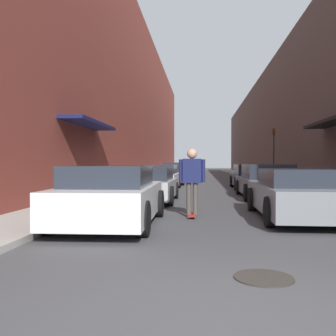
# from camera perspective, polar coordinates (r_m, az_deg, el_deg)

# --- Properties ---
(ground) EXTENTS (140.44, 140.44, 0.00)m
(ground) POSITION_cam_1_polar(r_m,az_deg,el_deg) (28.78, 5.61, -1.93)
(ground) COLOR #424244
(curb_strip_left) EXTENTS (1.80, 63.84, 0.12)m
(curb_strip_left) POSITION_cam_1_polar(r_m,az_deg,el_deg) (35.37, -1.25, -1.32)
(curb_strip_left) COLOR #A3A099
(curb_strip_left) RESTS_ON ground
(curb_strip_right) EXTENTS (1.80, 63.84, 0.12)m
(curb_strip_right) POSITION_cam_1_polar(r_m,az_deg,el_deg) (35.43, 12.25, -1.33)
(curb_strip_right) COLOR #A3A099
(curb_strip_right) RESTS_ON ground
(building_row_left) EXTENTS (4.90, 63.84, 13.50)m
(building_row_left) POSITION_cam_1_polar(r_m,az_deg,el_deg) (36.17, -5.89, 9.35)
(building_row_left) COLOR brown
(building_row_left) RESTS_ON ground
(building_row_right) EXTENTS (4.90, 63.84, 9.23)m
(building_row_right) POSITION_cam_1_polar(r_m,az_deg,el_deg) (36.03, 16.87, 5.94)
(building_row_right) COLOR #564C47
(building_row_right) RESTS_ON ground
(parked_car_left_0) EXTENTS (2.01, 4.17, 1.31)m
(parked_car_left_0) POSITION_cam_1_polar(r_m,az_deg,el_deg) (8.31, -8.64, -4.24)
(parked_car_left_0) COLOR silver
(parked_car_left_0) RESTS_ON ground
(parked_car_left_1) EXTENTS (1.93, 3.95, 1.20)m
(parked_car_left_1) POSITION_cam_1_polar(r_m,az_deg,el_deg) (13.14, -3.00, -2.62)
(parked_car_left_1) COLOR #B7B7BC
(parked_car_left_1) RESTS_ON ground
(parked_car_left_2) EXTENTS (1.87, 4.69, 1.26)m
(parked_car_left_2) POSITION_cam_1_polar(r_m,az_deg,el_deg) (18.84, -1.15, -1.51)
(parked_car_left_2) COLOR silver
(parked_car_left_2) RESTS_ON ground
(parked_car_left_3) EXTENTS (2.01, 4.10, 1.22)m
(parked_car_left_3) POSITION_cam_1_polar(r_m,az_deg,el_deg) (23.96, 0.24, -1.04)
(parked_car_left_3) COLOR maroon
(parked_car_left_3) RESTS_ON ground
(parked_car_left_4) EXTENTS (2.06, 3.91, 1.39)m
(parked_car_left_4) POSITION_cam_1_polar(r_m,az_deg,el_deg) (28.68, 1.16, -0.61)
(parked_car_left_4) COLOR #B7B7BC
(parked_car_left_4) RESTS_ON ground
(parked_car_left_5) EXTENTS (1.92, 3.98, 1.35)m
(parked_car_left_5) POSITION_cam_1_polar(r_m,az_deg,el_deg) (33.47, 1.80, -0.42)
(parked_car_left_5) COLOR #232326
(parked_car_left_5) RESTS_ON ground
(parked_car_right_0) EXTENTS (2.06, 4.46, 1.22)m
(parked_car_right_0) POSITION_cam_1_polar(r_m,az_deg,el_deg) (9.70, 19.33, -3.76)
(parked_car_right_0) COLOR gray
(parked_car_right_0) RESTS_ON ground
(parked_car_right_1) EXTENTS (2.02, 4.71, 1.31)m
(parked_car_right_1) POSITION_cam_1_polar(r_m,az_deg,el_deg) (15.07, 14.74, -2.05)
(parked_car_right_1) COLOR #515459
(parked_car_right_1) RESTS_ON ground
(parked_car_right_2) EXTENTS (1.85, 4.59, 1.29)m
(parked_car_right_2) POSITION_cam_1_polar(r_m,az_deg,el_deg) (20.28, 12.37, -1.34)
(parked_car_right_2) COLOR navy
(parked_car_right_2) RESTS_ON ground
(skateboarder) EXTENTS (0.66, 0.78, 1.72)m
(skateboarder) POSITION_cam_1_polar(r_m,az_deg,el_deg) (9.37, 3.68, -1.08)
(skateboarder) COLOR #B2231E
(skateboarder) RESTS_ON ground
(manhole_cover) EXTENTS (0.70, 0.70, 0.02)m
(manhole_cover) POSITION_cam_1_polar(r_m,az_deg,el_deg) (4.74, 14.39, -15.90)
(manhole_cover) COLOR #332D28
(manhole_cover) RESTS_ON ground
(traffic_light) EXTENTS (0.16, 0.22, 3.54)m
(traffic_light) POSITION_cam_1_polar(r_m,az_deg,el_deg) (26.01, 15.80, 2.83)
(traffic_light) COLOR #2D2D2D
(traffic_light) RESTS_ON curb_strip_right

